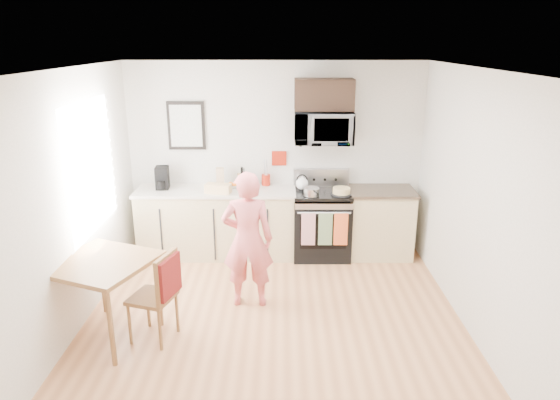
{
  "coord_description": "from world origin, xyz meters",
  "views": [
    {
      "loc": [
        0.08,
        -4.4,
        2.86
      ],
      "look_at": [
        0.07,
        1.0,
        1.11
      ],
      "focal_mm": 32.0,
      "sensor_mm": 36.0,
      "label": 1
    }
  ],
  "objects_px": {
    "range": "(321,225)",
    "cake": "(341,191)",
    "person": "(248,240)",
    "dining_table": "(102,270)",
    "chair": "(163,286)",
    "microwave": "(323,128)"
  },
  "relations": [
    {
      "from": "range",
      "to": "cake",
      "type": "height_order",
      "value": "range"
    },
    {
      "from": "range",
      "to": "person",
      "type": "relative_size",
      "value": 0.75
    },
    {
      "from": "dining_table",
      "to": "cake",
      "type": "bearing_deg",
      "value": 36.24
    },
    {
      "from": "range",
      "to": "person",
      "type": "height_order",
      "value": "person"
    },
    {
      "from": "chair",
      "to": "microwave",
      "type": "bearing_deg",
      "value": 69.41
    },
    {
      "from": "dining_table",
      "to": "cake",
      "type": "distance_m",
      "value": 3.13
    },
    {
      "from": "microwave",
      "to": "cake",
      "type": "xyz_separation_m",
      "value": [
        0.24,
        -0.26,
        -0.79
      ]
    },
    {
      "from": "dining_table",
      "to": "chair",
      "type": "xyz_separation_m",
      "value": [
        0.59,
        -0.07,
        -0.13
      ]
    },
    {
      "from": "chair",
      "to": "person",
      "type": "bearing_deg",
      "value": 60.78
    },
    {
      "from": "dining_table",
      "to": "chair",
      "type": "height_order",
      "value": "chair"
    },
    {
      "from": "chair",
      "to": "cake",
      "type": "relative_size",
      "value": 3.35
    },
    {
      "from": "range",
      "to": "cake",
      "type": "relative_size",
      "value": 4.17
    },
    {
      "from": "microwave",
      "to": "dining_table",
      "type": "bearing_deg",
      "value": -137.25
    },
    {
      "from": "microwave",
      "to": "person",
      "type": "height_order",
      "value": "microwave"
    },
    {
      "from": "microwave",
      "to": "dining_table",
      "type": "xyz_separation_m",
      "value": [
        -2.28,
        -2.11,
        -1.03
      ]
    },
    {
      "from": "person",
      "to": "dining_table",
      "type": "distance_m",
      "value": 1.52
    },
    {
      "from": "person",
      "to": "cake",
      "type": "relative_size",
      "value": 5.56
    },
    {
      "from": "dining_table",
      "to": "range",
      "type": "bearing_deg",
      "value": 41.3
    },
    {
      "from": "range",
      "to": "chair",
      "type": "relative_size",
      "value": 1.25
    },
    {
      "from": "person",
      "to": "chair",
      "type": "relative_size",
      "value": 1.66
    },
    {
      "from": "microwave",
      "to": "chair",
      "type": "xyz_separation_m",
      "value": [
        -1.69,
        -2.18,
        -1.16
      ]
    },
    {
      "from": "range",
      "to": "dining_table",
      "type": "xyz_separation_m",
      "value": [
        -2.28,
        -2.0,
        0.29
      ]
    }
  ]
}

